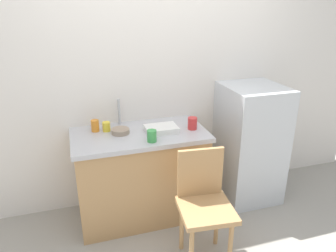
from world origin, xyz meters
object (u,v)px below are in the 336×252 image
Objects in this scene: cup_orange at (95,126)px; terracotta_bowl at (120,131)px; refrigerator at (249,143)px; chair at (204,202)px; cup_green at (152,136)px; cup_yellow at (106,127)px; cup_red at (192,123)px; dish_tray at (162,129)px.

terracotta_bowl is at bearing -29.40° from cup_orange.
chair is (-0.78, -0.67, -0.09)m from refrigerator.
cup_orange reaches higher than cup_green.
cup_green is at bearing -45.57° from cup_yellow.
cup_green is (-0.29, 0.45, 0.40)m from chair.
cup_green is (-0.42, -0.16, -0.00)m from cup_red.
cup_orange is 1.23× the size of cup_yellow.
refrigerator is at bearing -1.14° from terracotta_bowl.
chair is 1.08m from cup_yellow.
refrigerator reaches higher than cup_green.
terracotta_bowl is 1.59× the size of cup_green.
cup_green is at bearing -48.41° from terracotta_bowl.
cup_orange is at bearing 166.29° from cup_red.
cup_red is (0.13, 0.61, 0.41)m from chair.
refrigerator is at bearing 11.75° from cup_green.
chair is at bearing -139.11° from refrigerator.
cup_yellow is (-0.75, 0.18, -0.01)m from cup_red.
dish_tray is at bearing -177.43° from refrigerator.
dish_tray is (-0.93, -0.04, 0.28)m from refrigerator.
refrigerator is 1.43m from cup_yellow.
refrigerator is 4.22× the size of dish_tray.
cup_yellow is at bearing 166.59° from cup_red.
cup_red is at bearing -8.06° from terracotta_bowl.
refrigerator reaches higher than cup_orange.
chair is at bearing -101.92° from cup_red.
dish_tray is 0.59m from cup_orange.
cup_orange is 0.87m from cup_red.
refrigerator is at bearing -4.64° from cup_yellow.
refrigerator is 1.03m from chair.
cup_yellow is (-0.47, 0.15, 0.02)m from dish_tray.
chair is 1.15m from cup_orange.
dish_tray is at bearing 175.34° from cup_red.
cup_orange is 0.95× the size of cup_red.
cup_green is at bearing -168.25° from refrigerator.
terracotta_bowl is 0.33m from cup_green.
cup_red reaches higher than cup_orange.
refrigerator is at bearing -5.38° from cup_orange.
chair is at bearing -48.85° from cup_orange.
terracotta_bowl is (-1.29, 0.03, 0.28)m from refrigerator.
cup_orange is at bearing 139.44° from cup_green.
chair is at bearing -54.01° from terracotta_bowl.
dish_tray is 2.82× the size of cup_green.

